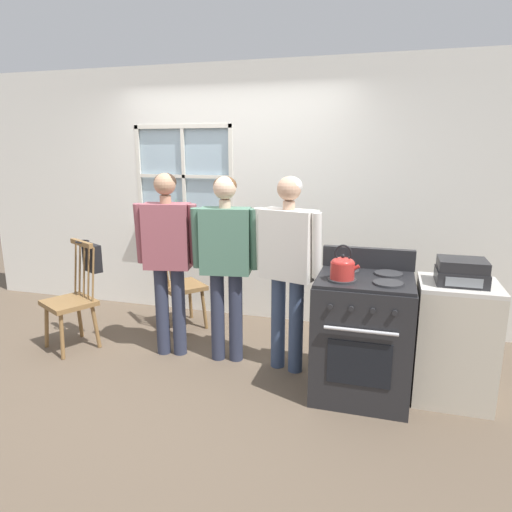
# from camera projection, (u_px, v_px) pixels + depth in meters

# --- Properties ---
(ground_plane) EXTENTS (16.00, 16.00, 0.00)m
(ground_plane) POSITION_uv_depth(u_px,v_px,m) (183.00, 368.00, 3.92)
(ground_plane) COLOR brown
(wall_back) EXTENTS (6.40, 0.16, 2.70)m
(wall_back) POSITION_uv_depth(u_px,v_px,m) (237.00, 196.00, 4.91)
(wall_back) COLOR silver
(wall_back) RESTS_ON ground_plane
(chair_by_window) EXTENTS (0.56, 0.55, 1.01)m
(chair_by_window) POSITION_uv_depth(u_px,v_px,m) (71.00, 302.00, 4.24)
(chair_by_window) COLOR olive
(chair_by_window) RESTS_ON ground_plane
(chair_near_wall) EXTENTS (0.58, 0.58, 1.01)m
(chair_near_wall) POSITION_uv_depth(u_px,v_px,m) (180.00, 286.00, 4.72)
(chair_near_wall) COLOR olive
(chair_near_wall) RESTS_ON ground_plane
(person_elderly_left) EXTENTS (0.56, 0.28, 1.64)m
(person_elderly_left) POSITION_uv_depth(u_px,v_px,m) (168.00, 249.00, 3.98)
(person_elderly_left) COLOR #2D3347
(person_elderly_left) RESTS_ON ground_plane
(person_teen_center) EXTENTS (0.58, 0.27, 1.62)m
(person_teen_center) POSITION_uv_depth(u_px,v_px,m) (226.00, 253.00, 3.87)
(person_teen_center) COLOR #2D3347
(person_teen_center) RESTS_ON ground_plane
(person_adult_right) EXTENTS (0.60, 0.32, 1.63)m
(person_adult_right) POSITION_uv_depth(u_px,v_px,m) (288.00, 256.00, 3.69)
(person_adult_right) COLOR #384766
(person_adult_right) RESTS_ON ground_plane
(stove) EXTENTS (0.70, 0.68, 1.08)m
(stove) POSITION_uv_depth(u_px,v_px,m) (362.00, 335.00, 3.42)
(stove) COLOR #232326
(stove) RESTS_ON ground_plane
(kettle) EXTENTS (0.21, 0.17, 0.25)m
(kettle) POSITION_uv_depth(u_px,v_px,m) (343.00, 267.00, 3.21)
(kettle) COLOR red
(kettle) RESTS_ON stove
(potted_plant) EXTENTS (0.16, 0.16, 0.32)m
(potted_plant) POSITION_uv_depth(u_px,v_px,m) (176.00, 219.00, 5.08)
(potted_plant) COLOR #42474C
(potted_plant) RESTS_ON wall_back
(handbag) EXTENTS (0.24, 0.25, 0.31)m
(handbag) POSITION_uv_depth(u_px,v_px,m) (92.00, 257.00, 4.31)
(handbag) COLOR black
(handbag) RESTS_ON chair_by_window
(side_counter) EXTENTS (0.55, 0.50, 0.90)m
(side_counter) POSITION_uv_depth(u_px,v_px,m) (454.00, 341.00, 3.36)
(side_counter) COLOR beige
(side_counter) RESTS_ON ground_plane
(stereo) EXTENTS (0.34, 0.29, 0.18)m
(stereo) POSITION_uv_depth(u_px,v_px,m) (462.00, 272.00, 3.22)
(stereo) COLOR #232326
(stereo) RESTS_ON side_counter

